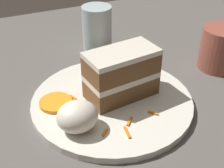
{
  "coord_description": "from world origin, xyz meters",
  "views": [
    {
      "loc": [
        -0.14,
        -0.46,
        0.38
      ],
      "look_at": [
        0.06,
        -0.04,
        0.07
      ],
      "focal_mm": 50.0,
      "sensor_mm": 36.0,
      "label": 1
    }
  ],
  "objects": [
    {
      "name": "drinking_glass",
      "position": [
        0.12,
        0.18,
        0.07
      ],
      "size": [
        0.07,
        0.07,
        0.11
      ],
      "color": "silver",
      "rests_on": "dining_table"
    },
    {
      "name": "dining_table",
      "position": [
        0.0,
        0.0,
        0.01
      ],
      "size": [
        1.32,
        0.97,
        0.02
      ],
      "primitive_type": "cube",
      "color": "#56514C",
      "rests_on": "ground"
    },
    {
      "name": "cake_slice",
      "position": [
        0.08,
        -0.03,
        0.08
      ],
      "size": [
        0.13,
        0.08,
        0.09
      ],
      "rotation": [
        0.0,
        0.0,
        4.82
      ],
      "color": "brown",
      "rests_on": "plate"
    },
    {
      "name": "carrot_shreds_scatter",
      "position": [
        0.06,
        -0.03,
        0.04
      ],
      "size": [
        0.12,
        0.22,
        0.0
      ],
      "color": "orange",
      "rests_on": "plate"
    },
    {
      "name": "coffee_mug",
      "position": [
        0.33,
        -0.01,
        0.07
      ],
      "size": [
        0.09,
        0.09,
        0.09
      ],
      "color": "#994C3D",
      "rests_on": "dining_table"
    },
    {
      "name": "plate",
      "position": [
        0.06,
        -0.04,
        0.03
      ],
      "size": [
        0.29,
        0.29,
        0.01
      ],
      "primitive_type": "cylinder",
      "color": "silver",
      "rests_on": "dining_table"
    },
    {
      "name": "orange_garnish",
      "position": [
        -0.04,
        -0.01,
        0.04
      ],
      "size": [
        0.06,
        0.06,
        0.01
      ],
      "primitive_type": "cylinder",
      "color": "orange",
      "rests_on": "plate"
    },
    {
      "name": "cream_dollop",
      "position": [
        -0.03,
        -0.09,
        0.06
      ],
      "size": [
        0.07,
        0.06,
        0.05
      ],
      "primitive_type": "ellipsoid",
      "color": "silver",
      "rests_on": "plate"
    },
    {
      "name": "ground_plane",
      "position": [
        0.0,
        0.0,
        0.0
      ],
      "size": [
        6.0,
        6.0,
        0.0
      ],
      "primitive_type": "plane",
      "color": "black",
      "rests_on": "ground"
    }
  ]
}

